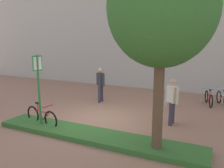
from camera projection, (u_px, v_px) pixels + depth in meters
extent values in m
plane|color=#936651|center=(97.00, 120.00, 9.00)|extent=(60.00, 60.00, 0.00)
cube|color=#B2ADA3|center=(151.00, 8.00, 14.30)|extent=(28.00, 1.20, 10.00)
cube|color=#336028|center=(93.00, 136.00, 7.35)|extent=(7.00, 1.10, 0.16)
cylinder|color=brown|center=(158.00, 104.00, 6.16)|extent=(0.28, 0.28, 2.79)
ellipsoid|color=#2D6628|center=(162.00, 7.00, 5.68)|extent=(2.76, 2.76, 3.03)
cylinder|color=#2D7238|center=(39.00, 92.00, 8.01)|extent=(0.08, 0.08, 2.58)
cube|color=#198C33|center=(37.00, 63.00, 7.82)|extent=(0.12, 0.36, 0.52)
cube|color=white|center=(37.00, 63.00, 7.82)|extent=(0.11, 0.30, 0.44)
torus|color=black|center=(33.00, 114.00, 8.64)|extent=(0.66, 0.19, 0.66)
torus|color=black|center=(51.00, 120.00, 8.04)|extent=(0.66, 0.19, 0.66)
cylinder|color=red|center=(41.00, 111.00, 8.30)|extent=(0.83, 0.20, 0.04)
cylinder|color=red|center=(43.00, 119.00, 8.29)|extent=(0.60, 0.15, 0.44)
cylinder|color=red|center=(38.00, 107.00, 8.38)|extent=(0.04, 0.04, 0.28)
cube|color=black|center=(38.00, 103.00, 8.35)|extent=(0.21, 0.12, 0.05)
cylinder|color=red|center=(48.00, 106.00, 8.02)|extent=(0.12, 0.42, 0.04)
cylinder|color=#99999E|center=(202.00, 96.00, 11.12)|extent=(0.06, 0.06, 0.80)
torus|color=black|center=(211.00, 101.00, 10.58)|extent=(0.21, 0.60, 0.61)
torus|color=black|center=(206.00, 96.00, 11.49)|extent=(0.21, 0.60, 0.61)
cylinder|color=red|center=(209.00, 95.00, 11.00)|extent=(0.23, 0.75, 0.03)
cylinder|color=red|center=(208.00, 99.00, 11.13)|extent=(0.18, 0.55, 0.40)
cylinder|color=red|center=(210.00, 93.00, 10.81)|extent=(0.03, 0.03, 0.26)
cube|color=black|center=(210.00, 90.00, 10.78)|extent=(0.12, 0.20, 0.05)
cylinder|color=red|center=(208.00, 88.00, 11.30)|extent=(0.38, 0.13, 0.04)
torus|color=black|center=(219.00, 97.00, 11.35)|extent=(0.26, 0.59, 0.61)
cylinder|color=silver|center=(223.00, 95.00, 10.85)|extent=(0.29, 0.73, 0.03)
cylinder|color=silver|center=(222.00, 100.00, 10.98)|extent=(0.22, 0.53, 0.40)
cylinder|color=silver|center=(221.00, 89.00, 11.15)|extent=(0.38, 0.17, 0.04)
cylinder|color=#ADADB2|center=(166.00, 96.00, 10.86)|extent=(0.16, 0.16, 0.90)
cylinder|color=#383342|center=(99.00, 94.00, 11.38)|extent=(0.14, 0.14, 0.85)
cylinder|color=#383342|center=(102.00, 93.00, 11.66)|extent=(0.14, 0.14, 0.85)
cube|color=#2D2D38|center=(100.00, 79.00, 11.38)|extent=(0.47, 0.42, 0.62)
cylinder|color=#2D2D38|center=(103.00, 81.00, 11.17)|extent=(0.09, 0.09, 0.59)
cylinder|color=#2D2D38|center=(98.00, 79.00, 11.60)|extent=(0.09, 0.09, 0.59)
sphere|color=tan|center=(100.00, 70.00, 11.29)|extent=(0.22, 0.22, 0.22)
cylinder|color=#383342|center=(171.00, 114.00, 8.35)|extent=(0.14, 0.14, 0.85)
cylinder|color=#383342|center=(173.00, 112.00, 8.60)|extent=(0.14, 0.14, 0.85)
cube|color=beige|center=(173.00, 94.00, 8.33)|extent=(0.45, 0.45, 0.62)
cylinder|color=beige|center=(177.00, 96.00, 8.10)|extent=(0.09, 0.09, 0.59)
cylinder|color=beige|center=(169.00, 93.00, 8.58)|extent=(0.09, 0.09, 0.59)
sphere|color=tan|center=(173.00, 82.00, 8.25)|extent=(0.22, 0.22, 0.22)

